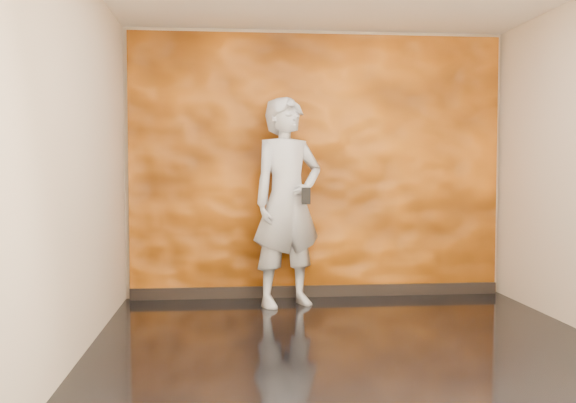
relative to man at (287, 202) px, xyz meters
The scene contains 5 objects.
room 1.61m from the man, 76.88° to the right, with size 4.02×4.02×2.81m.
feature_wall 0.66m from the man, 50.47° to the left, with size 3.90×0.06×2.75m, color orange.
baseboard 1.10m from the man, 47.71° to the left, with size 3.90×0.04×0.12m, color black.
man is the anchor object (origin of this frame).
phone 0.32m from the man, 61.55° to the right, with size 0.09×0.02×0.16m, color black.
Camera 1 is at (-0.95, -4.74, 1.36)m, focal length 40.00 mm.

